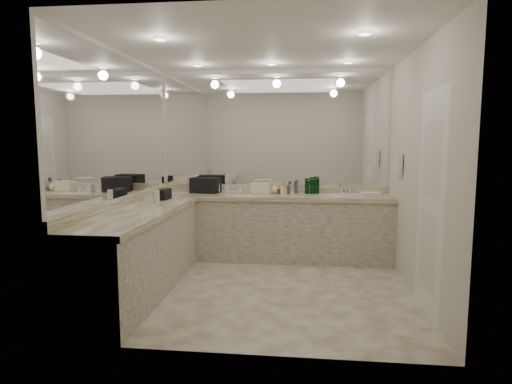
# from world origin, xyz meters

# --- Properties ---
(floor) EXTENTS (3.20, 3.20, 0.00)m
(floor) POSITION_xyz_m (0.00, 0.00, 0.00)
(floor) COLOR beige
(floor) RESTS_ON ground
(ceiling) EXTENTS (3.20, 3.20, 0.00)m
(ceiling) POSITION_xyz_m (0.00, 0.00, 2.60)
(ceiling) COLOR white
(ceiling) RESTS_ON floor
(wall_back) EXTENTS (3.20, 0.02, 2.60)m
(wall_back) POSITION_xyz_m (0.00, 1.50, 1.30)
(wall_back) COLOR beige
(wall_back) RESTS_ON floor
(wall_left) EXTENTS (0.02, 3.00, 2.60)m
(wall_left) POSITION_xyz_m (-1.60, 0.00, 1.30)
(wall_left) COLOR beige
(wall_left) RESTS_ON floor
(wall_right) EXTENTS (0.02, 3.00, 2.60)m
(wall_right) POSITION_xyz_m (1.60, 0.00, 1.30)
(wall_right) COLOR beige
(wall_right) RESTS_ON floor
(vanity_back_base) EXTENTS (3.20, 0.60, 0.84)m
(vanity_back_base) POSITION_xyz_m (0.00, 1.20, 0.42)
(vanity_back_base) COLOR beige
(vanity_back_base) RESTS_ON floor
(vanity_back_top) EXTENTS (3.20, 0.64, 0.06)m
(vanity_back_top) POSITION_xyz_m (0.00, 1.19, 0.87)
(vanity_back_top) COLOR beige
(vanity_back_top) RESTS_ON vanity_back_base
(vanity_left_base) EXTENTS (0.60, 2.40, 0.84)m
(vanity_left_base) POSITION_xyz_m (-1.30, -0.30, 0.42)
(vanity_left_base) COLOR beige
(vanity_left_base) RESTS_ON floor
(vanity_left_top) EXTENTS (0.64, 2.42, 0.06)m
(vanity_left_top) POSITION_xyz_m (-1.29, -0.30, 0.87)
(vanity_left_top) COLOR beige
(vanity_left_top) RESTS_ON vanity_left_base
(backsplash_back) EXTENTS (3.20, 0.04, 0.10)m
(backsplash_back) POSITION_xyz_m (0.00, 1.48, 0.95)
(backsplash_back) COLOR beige
(backsplash_back) RESTS_ON vanity_back_top
(backsplash_left) EXTENTS (0.04, 3.00, 0.10)m
(backsplash_left) POSITION_xyz_m (-1.58, 0.00, 0.95)
(backsplash_left) COLOR beige
(backsplash_left) RESTS_ON vanity_left_top
(mirror_back) EXTENTS (3.12, 0.01, 1.55)m
(mirror_back) POSITION_xyz_m (0.00, 1.49, 1.77)
(mirror_back) COLOR white
(mirror_back) RESTS_ON wall_back
(mirror_left) EXTENTS (0.01, 2.92, 1.55)m
(mirror_left) POSITION_xyz_m (-1.59, 0.00, 1.77)
(mirror_left) COLOR white
(mirror_left) RESTS_ON wall_left
(sink) EXTENTS (0.44, 0.44, 0.03)m
(sink) POSITION_xyz_m (0.95, 1.20, 0.90)
(sink) COLOR white
(sink) RESTS_ON vanity_back_top
(faucet) EXTENTS (0.24, 0.16, 0.14)m
(faucet) POSITION_xyz_m (0.95, 1.41, 0.97)
(faucet) COLOR silver
(faucet) RESTS_ON vanity_back_top
(wall_phone) EXTENTS (0.06, 0.10, 0.24)m
(wall_phone) POSITION_xyz_m (1.56, 0.70, 1.35)
(wall_phone) COLOR white
(wall_phone) RESTS_ON wall_right
(door) EXTENTS (0.02, 0.82, 2.10)m
(door) POSITION_xyz_m (1.59, -0.50, 1.05)
(door) COLOR white
(door) RESTS_ON wall_right
(black_toiletry_bag) EXTENTS (0.42, 0.31, 0.22)m
(black_toiletry_bag) POSITION_xyz_m (-0.94, 1.27, 1.01)
(black_toiletry_bag) COLOR black
(black_toiletry_bag) RESTS_ON vanity_back_top
(black_bag_spill) EXTENTS (0.12, 0.25, 0.13)m
(black_bag_spill) POSITION_xyz_m (-1.30, 0.54, 0.97)
(black_bag_spill) COLOR black
(black_bag_spill) RESTS_ON vanity_left_top
(cream_cosmetic_case) EXTENTS (0.27, 0.19, 0.14)m
(cream_cosmetic_case) POSITION_xyz_m (-0.18, 1.22, 0.97)
(cream_cosmetic_case) COLOR silver
(cream_cosmetic_case) RESTS_ON vanity_back_top
(hand_towel) EXTENTS (0.27, 0.21, 0.04)m
(hand_towel) POSITION_xyz_m (1.31, 1.19, 0.92)
(hand_towel) COLOR white
(hand_towel) RESTS_ON vanity_back_top
(lotion_left) EXTENTS (0.06, 0.06, 0.14)m
(lotion_left) POSITION_xyz_m (-1.30, 0.27, 0.97)
(lotion_left) COLOR white
(lotion_left) RESTS_ON vanity_left_top
(soap_bottle_a) EXTENTS (0.09, 0.09, 0.20)m
(soap_bottle_a) POSITION_xyz_m (-0.78, 1.28, 1.00)
(soap_bottle_a) COLOR silver
(soap_bottle_a) RESTS_ON vanity_back_top
(soap_bottle_b) EXTENTS (0.10, 0.10, 0.17)m
(soap_bottle_b) POSITION_xyz_m (-0.62, 1.12, 0.98)
(soap_bottle_b) COLOR #B9B6D0
(soap_bottle_b) RESTS_ON vanity_back_top
(soap_bottle_c) EXTENTS (0.14, 0.14, 0.15)m
(soap_bottle_c) POSITION_xyz_m (0.03, 1.25, 0.98)
(soap_bottle_c) COLOR #D6D287
(soap_bottle_c) RESTS_ON vanity_back_top
(green_bottle_0) EXTENTS (0.07, 0.07, 0.20)m
(green_bottle_0) POSITION_xyz_m (0.54, 1.32, 1.00)
(green_bottle_0) COLOR #0E4C18
(green_bottle_0) RESTS_ON vanity_back_top
(green_bottle_1) EXTENTS (0.07, 0.07, 0.21)m
(green_bottle_1) POSITION_xyz_m (0.60, 1.34, 1.00)
(green_bottle_1) COLOR #0E4C18
(green_bottle_1) RESTS_ON vanity_back_top
(green_bottle_2) EXTENTS (0.07, 0.07, 0.18)m
(green_bottle_2) POSITION_xyz_m (0.47, 1.32, 0.99)
(green_bottle_2) COLOR #0E4C18
(green_bottle_2) RESTS_ON vanity_back_top
(amenity_bottle_0) EXTENTS (0.05, 0.05, 0.07)m
(amenity_bottle_0) POSITION_xyz_m (-0.44, 1.15, 0.94)
(amenity_bottle_0) COLOR silver
(amenity_bottle_0) RESTS_ON vanity_back_top
(amenity_bottle_1) EXTENTS (0.06, 0.06, 0.07)m
(amenity_bottle_1) POSITION_xyz_m (0.09, 1.22, 0.94)
(amenity_bottle_1) COLOR #3F3F4C
(amenity_bottle_1) RESTS_ON vanity_back_top
(amenity_bottle_2) EXTENTS (0.05, 0.05, 0.15)m
(amenity_bottle_2) POSITION_xyz_m (0.32, 1.34, 0.97)
(amenity_bottle_2) COLOR #3F3F4C
(amenity_bottle_2) RESTS_ON vanity_back_top
(amenity_bottle_3) EXTENTS (0.04, 0.04, 0.14)m
(amenity_bottle_3) POSITION_xyz_m (-0.78, 1.24, 0.97)
(amenity_bottle_3) COLOR #3F3F4C
(amenity_bottle_3) RESTS_ON vanity_back_top
(amenity_bottle_4) EXTENTS (0.05, 0.05, 0.10)m
(amenity_bottle_4) POSITION_xyz_m (0.14, 1.16, 0.95)
(amenity_bottle_4) COLOR #F2D84C
(amenity_bottle_4) RESTS_ON vanity_back_top
(amenity_bottle_5) EXTENTS (0.06, 0.06, 0.10)m
(amenity_bottle_5) POSITION_xyz_m (-0.92, 1.30, 0.95)
(amenity_bottle_5) COLOR white
(amenity_bottle_5) RESTS_ON vanity_back_top
(amenity_bottle_6) EXTENTS (0.05, 0.05, 0.12)m
(amenity_bottle_6) POSITION_xyz_m (0.22, 1.23, 0.96)
(amenity_bottle_6) COLOR #3F3F4C
(amenity_bottle_6) RESTS_ON vanity_back_top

